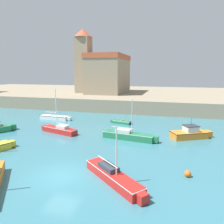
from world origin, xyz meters
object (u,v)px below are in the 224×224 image
(sailboat_red_2, at_px, (59,129))
(sailboat_red_7, at_px, (113,176))
(mooring_buoy, at_px, (188,174))
(sailboat_green_3, at_px, (129,135))
(dinghy_green_1, at_px, (121,122))
(motorboat_orange_8, at_px, (190,133))
(sailboat_white_6, at_px, (55,117))
(church, at_px, (105,71))

(sailboat_red_2, relative_size, sailboat_red_7, 1.03)
(sailboat_red_7, bearing_deg, mooring_buoy, 23.09)
(sailboat_red_7, bearing_deg, sailboat_green_3, 95.16)
(sailboat_green_3, relative_size, mooring_buoy, 13.17)
(dinghy_green_1, relative_size, sailboat_red_7, 0.63)
(sailboat_green_3, height_order, sailboat_red_7, sailboat_green_3)
(sailboat_green_3, xyz_separation_m, sailboat_red_7, (0.92, -10.23, -0.05))
(motorboat_orange_8, relative_size, mooring_buoy, 10.04)
(sailboat_white_6, xyz_separation_m, motorboat_orange_8, (21.16, -4.95, 0.21))
(sailboat_white_6, bearing_deg, motorboat_orange_8, -13.16)
(mooring_buoy, distance_m, church, 42.19)
(sailboat_green_3, distance_m, church, 32.51)
(motorboat_orange_8, bearing_deg, sailboat_green_3, -160.06)
(sailboat_green_3, bearing_deg, dinghy_green_1, 109.23)
(dinghy_green_1, bearing_deg, sailboat_red_7, -78.66)
(motorboat_orange_8, height_order, church, church)
(sailboat_red_7, xyz_separation_m, church, (-13.12, 39.43, 7.51))
(church, bearing_deg, motorboat_orange_8, -54.12)
(dinghy_green_1, distance_m, sailboat_white_6, 11.43)
(sailboat_white_6, relative_size, motorboat_orange_8, 1.12)
(sailboat_white_6, bearing_deg, dinghy_green_1, 0.49)
(sailboat_white_6, bearing_deg, sailboat_red_2, -56.57)
(mooring_buoy, bearing_deg, sailboat_green_3, 127.86)
(motorboat_orange_8, xyz_separation_m, church, (-19.27, 26.63, 7.38))
(sailboat_red_7, bearing_deg, sailboat_red_2, 134.20)
(dinghy_green_1, height_order, sailboat_green_3, sailboat_green_3)
(sailboat_red_7, xyz_separation_m, mooring_buoy, (5.28, 2.25, -0.19))
(mooring_buoy, xyz_separation_m, church, (-18.40, 37.18, 7.69))
(sailboat_red_2, relative_size, mooring_buoy, 11.28)
(sailboat_white_6, height_order, mooring_buoy, sailboat_white_6)
(sailboat_red_2, distance_m, church, 29.99)
(dinghy_green_1, xyz_separation_m, motorboat_orange_8, (9.73, -5.04, 0.31))
(dinghy_green_1, relative_size, sailboat_red_2, 0.61)
(motorboat_orange_8, bearing_deg, sailboat_white_6, 166.84)
(sailboat_red_7, xyz_separation_m, motorboat_orange_8, (6.15, 12.80, 0.13))
(sailboat_white_6, relative_size, mooring_buoy, 11.21)
(sailboat_red_2, height_order, sailboat_white_6, sailboat_white_6)
(sailboat_red_7, distance_m, church, 42.23)
(sailboat_white_6, bearing_deg, church, 85.02)
(sailboat_white_6, relative_size, church, 0.37)
(sailboat_red_2, height_order, church, church)
(sailboat_red_2, xyz_separation_m, motorboat_orange_8, (16.39, 2.27, 0.11))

